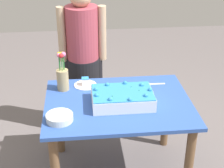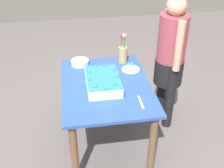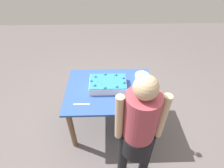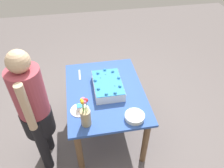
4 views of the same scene
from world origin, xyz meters
The scene contains 7 objects.
dining_table centered at (0.00, 0.00, 0.59)m, with size 1.15×0.87×0.72m.
sheet_cake centered at (0.03, -0.03, 0.78)m, with size 0.47×0.32×0.13m.
serving_plate_with_slice centered at (-0.25, 0.30, 0.74)m, with size 0.19×0.19×0.07m.
cake_knife centered at (0.34, 0.27, 0.72)m, with size 0.19×0.02×0.00m, color silver.
flower_vase centered at (-0.44, 0.25, 0.84)m, with size 0.10×0.10×0.34m.
fruit_bowl centered at (-0.45, -0.23, 0.75)m, with size 0.20×0.20×0.05m, color silver.
person_standing centered at (-0.25, 0.73, 0.85)m, with size 0.45×0.31×1.49m.
Camera 1 is at (-0.29, -2.33, 2.09)m, focal length 55.00 mm.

